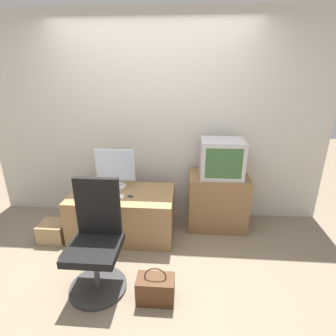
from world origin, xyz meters
name	(u,v)px	position (x,y,z in m)	size (l,w,h in m)	color
ground_plane	(140,277)	(0.00, 0.00, 0.00)	(12.00, 12.00, 0.00)	#7F705B
wall_back	(154,121)	(0.00, 1.32, 1.30)	(4.40, 0.05, 2.60)	beige
desk	(123,213)	(-0.33, 0.75, 0.27)	(1.22, 0.69, 0.55)	#937047
side_stand	(217,201)	(0.83, 1.02, 0.35)	(0.73, 0.49, 0.70)	olive
main_monitor	(115,169)	(-0.44, 0.92, 0.78)	(0.48, 0.24, 0.49)	silver
keyboard	(108,196)	(-0.46, 0.63, 0.55)	(0.37, 0.10, 0.01)	white
mouse	(130,196)	(-0.21, 0.65, 0.56)	(0.07, 0.04, 0.03)	#4C4C51
crt_tv	(222,158)	(0.85, 0.99, 0.93)	(0.50, 0.40, 0.46)	#B7B7BC
office_chair	(96,245)	(-0.37, -0.10, 0.43)	(0.53, 0.53, 1.03)	#333333
cardboard_box_lower	(54,231)	(-1.13, 0.54, 0.11)	(0.30, 0.27, 0.23)	#A3845B
handbag	(156,289)	(0.18, -0.25, 0.12)	(0.33, 0.19, 0.35)	#4C2D19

